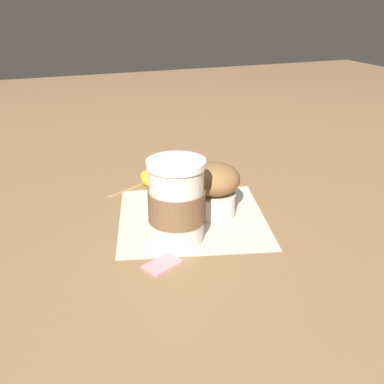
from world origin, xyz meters
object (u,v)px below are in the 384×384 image
coffee_cup (177,202)px  muffin (215,188)px  banana (162,188)px  sugar_packet (163,263)px

coffee_cup → muffin: size_ratio=1.41×
muffin → banana: bearing=30.8°
coffee_cup → muffin: bearing=-57.4°
coffee_cup → sugar_packet: coffee_cup is taller
coffee_cup → muffin: (0.05, -0.09, -0.01)m
muffin → sugar_packet: 0.18m
banana → coffee_cup: bearing=170.9°
muffin → sugar_packet: muffin is taller
coffee_cup → banana: bearing=-9.1°
coffee_cup → muffin: 0.10m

